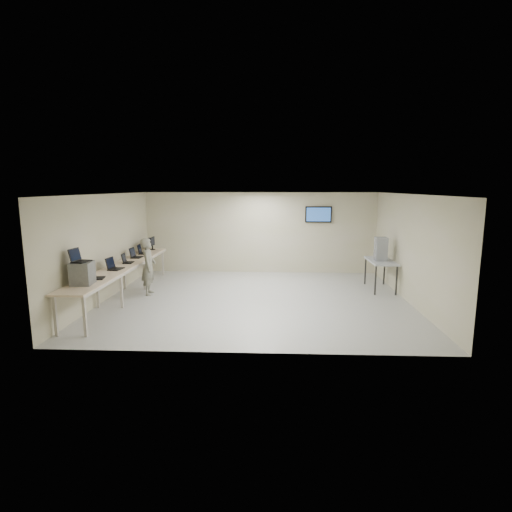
{
  "coord_description": "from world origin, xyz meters",
  "views": [
    {
      "loc": [
        0.47,
        -10.34,
        2.98
      ],
      "look_at": [
        0.0,
        0.2,
        1.15
      ],
      "focal_mm": 28.0,
      "sensor_mm": 36.0,
      "label": 1
    }
  ],
  "objects_px": {
    "side_table": "(381,263)",
    "soldier": "(149,266)",
    "workbench": "(123,268)",
    "equipment_box": "(82,273)"
  },
  "relations": [
    {
      "from": "workbench",
      "to": "equipment_box",
      "type": "relative_size",
      "value": 12.21
    },
    {
      "from": "side_table",
      "to": "soldier",
      "type": "bearing_deg",
      "value": -172.85
    },
    {
      "from": "equipment_box",
      "to": "side_table",
      "type": "distance_m",
      "value": 7.99
    },
    {
      "from": "soldier",
      "to": "side_table",
      "type": "height_order",
      "value": "soldier"
    },
    {
      "from": "soldier",
      "to": "side_table",
      "type": "distance_m",
      "value": 6.66
    },
    {
      "from": "equipment_box",
      "to": "side_table",
      "type": "xyz_separation_m",
      "value": [
        7.25,
        3.33,
        -0.35
      ]
    },
    {
      "from": "workbench",
      "to": "soldier",
      "type": "distance_m",
      "value": 0.7
    },
    {
      "from": "workbench",
      "to": "side_table",
      "type": "height_order",
      "value": "workbench"
    },
    {
      "from": "equipment_box",
      "to": "side_table",
      "type": "relative_size",
      "value": 0.34
    },
    {
      "from": "equipment_box",
      "to": "soldier",
      "type": "relative_size",
      "value": 0.31
    }
  ]
}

